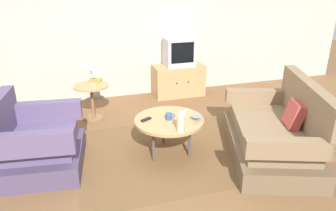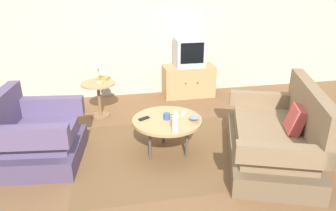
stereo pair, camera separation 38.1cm
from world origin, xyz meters
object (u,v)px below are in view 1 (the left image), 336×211
object	(u,v)px
tv_remote_dark	(146,119)
television	(179,52)
bowl	(197,118)
vase	(181,121)
coffee_table	(169,121)
tv_remote_silver	(185,112)
armchair	(35,145)
tv_stand	(178,80)
table_lamp	(91,66)
side_table	(92,95)
mug	(169,116)
couch	(276,134)
book	(95,80)

from	to	relation	value
tv_remote_dark	television	bearing A→B (deg)	30.89
bowl	vase	bearing A→B (deg)	-141.37
coffee_table	tv_remote_silver	xyz separation A→B (m)	(0.26, 0.13, 0.04)
bowl	tv_remote_silver	distance (m)	0.25
coffee_table	tv_remote_silver	bearing A→B (deg)	26.24
armchair	tv_stand	distance (m)	3.04
table_lamp	tv_remote_dark	distance (m)	1.46
side_table	mug	bearing A→B (deg)	-58.22
coffee_table	vase	size ratio (longest dim) A/B	3.22
couch	table_lamp	size ratio (longest dim) A/B	4.88
vase	tv_remote_silver	distance (m)	0.54
book	couch	bearing A→B (deg)	-17.92
side_table	tv_remote_silver	bearing A→B (deg)	-47.94
armchair	bowl	bearing A→B (deg)	89.82
coffee_table	side_table	distance (m)	1.59
coffee_table	bowl	size ratio (longest dim) A/B	6.44
coffee_table	tv_stand	bearing A→B (deg)	68.17
couch	side_table	xyz separation A→B (m)	(-2.09, 1.79, 0.11)
couch	side_table	world-z (taller)	couch
tv_stand	bowl	distance (m)	2.19
book	television	bearing A→B (deg)	43.09
table_lamp	bowl	bearing A→B (deg)	-52.33
armchair	coffee_table	world-z (taller)	armchair
coffee_table	vase	xyz separation A→B (m)	(0.03, -0.35, 0.16)
tv_remote_silver	side_table	bearing A→B (deg)	74.23
side_table	table_lamp	distance (m)	0.45
armchair	book	size ratio (longest dim) A/B	4.75
side_table	bowl	distance (m)	1.87
coffee_table	tv_remote_dark	world-z (taller)	tv_remote_dark
tv_stand	book	size ratio (longest dim) A/B	4.03
table_lamp	book	size ratio (longest dim) A/B	1.63
tv_stand	side_table	bearing A→B (deg)	-158.14
mug	side_table	bearing A→B (deg)	121.78
tv_remote_dark	tv_remote_silver	xyz separation A→B (m)	(0.54, 0.07, -0.00)
tv_remote_dark	mug	bearing A→B (deg)	-41.59
television	bowl	distance (m)	2.19
armchair	couch	xyz separation A→B (m)	(2.83, -0.57, -0.00)
television	tv_remote_silver	size ratio (longest dim) A/B	3.38
coffee_table	mug	distance (m)	0.07
tv_stand	television	size ratio (longest dim) A/B	1.78
tv_stand	mug	bearing A→B (deg)	-111.92
tv_remote_dark	tv_remote_silver	bearing A→B (deg)	-22.06
tv_remote_silver	couch	bearing A→B (deg)	-87.84
side_table	book	world-z (taller)	book
table_lamp	book	xyz separation A→B (m)	(0.06, 0.17, -0.28)
vase	tv_remote_silver	size ratio (longest dim) A/B	1.73
television	tv_remote_dark	bearing A→B (deg)	-119.25
side_table	vase	xyz separation A→B (m)	(0.87, -1.70, 0.19)
mug	tv_stand	bearing A→B (deg)	68.08
couch	tv_remote_dark	xyz separation A→B (m)	(-1.53, 0.50, 0.18)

